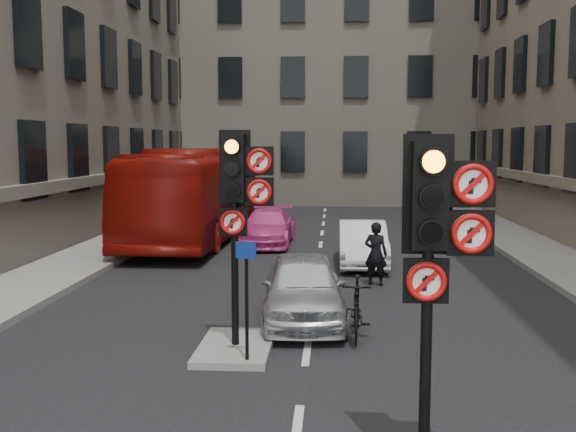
# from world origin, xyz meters

# --- Properties ---
(pavement_left) EXTENTS (3.00, 50.00, 0.16)m
(pavement_left) POSITION_xyz_m (-7.20, 12.00, 0.08)
(pavement_left) COLOR gray
(pavement_left) RESTS_ON ground
(centre_island) EXTENTS (1.20, 2.00, 0.12)m
(centre_island) POSITION_xyz_m (-1.20, 5.00, 0.06)
(centre_island) COLOR gray
(centre_island) RESTS_ON ground
(building_far) EXTENTS (30.00, 14.00, 20.00)m
(building_far) POSITION_xyz_m (0.00, 38.00, 10.00)
(building_far) COLOR #6B665A
(building_far) RESTS_ON ground
(signal_near) EXTENTS (0.91, 0.40, 3.58)m
(signal_near) POSITION_xyz_m (1.49, 0.99, 2.58)
(signal_near) COLOR black
(signal_near) RESTS_ON ground
(signal_far) EXTENTS (0.91, 0.40, 3.58)m
(signal_far) POSITION_xyz_m (-1.11, 4.99, 2.70)
(signal_far) COLOR black
(signal_far) RESTS_ON centre_island
(car_silver) EXTENTS (1.81, 3.98, 1.33)m
(car_silver) POSITION_xyz_m (-0.15, 7.00, 0.66)
(car_silver) COLOR #B3B7BB
(car_silver) RESTS_ON ground
(car_white) EXTENTS (1.34, 3.79, 1.25)m
(car_white) POSITION_xyz_m (1.27, 13.20, 0.62)
(car_white) COLOR white
(car_white) RESTS_ON ground
(car_pink) EXTENTS (1.72, 4.16, 1.20)m
(car_pink) POSITION_xyz_m (-1.82, 16.85, 0.60)
(car_pink) COLOR #DA4092
(car_pink) RESTS_ON ground
(bus_red) EXTENTS (2.91, 11.83, 3.29)m
(bus_red) POSITION_xyz_m (-4.50, 17.99, 1.64)
(bus_red) COLOR maroon
(bus_red) RESTS_ON ground
(motorcycle) EXTENTS (0.58, 1.80, 1.07)m
(motorcycle) POSITION_xyz_m (0.86, 6.00, 0.54)
(motorcycle) COLOR black
(motorcycle) RESTS_ON ground
(motorcyclist) EXTENTS (0.66, 0.54, 1.57)m
(motorcyclist) POSITION_xyz_m (1.47, 10.46, 0.78)
(motorcyclist) COLOR black
(motorcyclist) RESTS_ON ground
(info_sign) EXTENTS (0.32, 0.12, 1.86)m
(info_sign) POSITION_xyz_m (-0.90, 4.18, 1.32)
(info_sign) COLOR black
(info_sign) RESTS_ON centre_island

